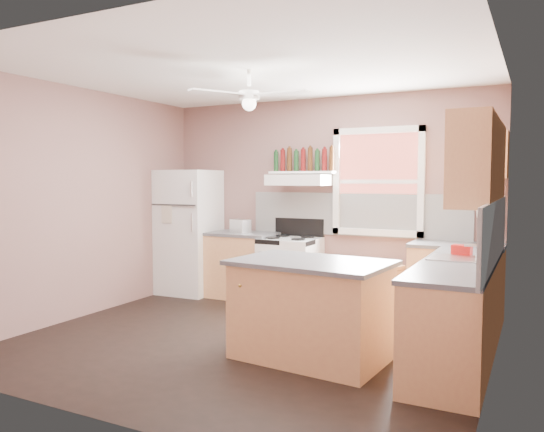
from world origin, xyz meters
The scene contains 32 objects.
floor centered at (0.00, 0.00, 0.00)m, with size 4.50×4.50×0.00m, color black.
ceiling centered at (0.00, 0.00, 2.70)m, with size 4.50×4.50×0.00m, color white.
wall_back centered at (0.00, 2.02, 1.35)m, with size 4.50×0.05×2.70m, color #7F5B55.
wall_right centered at (2.27, 0.00, 1.35)m, with size 0.05×4.00×2.70m, color #7F5B55.
wall_left centered at (-2.27, 0.00, 1.35)m, with size 0.05×4.00×2.70m, color #7F5B55.
backsplash_back centered at (0.45, 1.99, 1.18)m, with size 2.90×0.03×0.55m, color white.
backsplash_right centered at (2.23, 0.30, 1.18)m, with size 0.03×2.60×0.55m, color white.
window_view centered at (0.75, 1.98, 1.60)m, with size 1.00×0.02×1.20m, color maroon.
window_frame centered at (0.75, 1.96, 1.60)m, with size 1.16×0.07×1.36m, color white.
refrigerator centered at (-1.89, 1.61, 0.88)m, with size 0.74×0.72×1.76m, color white.
base_cabinet_left centered at (-1.06, 1.70, 0.43)m, with size 0.90×0.60×0.86m, color tan.
counter_left centered at (-1.06, 1.70, 0.88)m, with size 0.92×0.62×0.04m, color #49494C.
toaster centered at (-1.08, 1.68, 0.99)m, with size 0.28×0.16×0.18m, color silver.
stove centered at (-0.33, 1.68, 0.43)m, with size 0.71×0.64×0.86m, color white.
range_hood centered at (-0.23, 1.75, 1.62)m, with size 0.78×0.50×0.14m, color white.
bottle_shelf centered at (-0.23, 1.87, 1.72)m, with size 0.90×0.26×0.03m, color white.
cart centered at (0.84, 1.67, 0.28)m, with size 0.55×0.37×0.55m, color tan.
base_cabinet_corner centered at (1.75, 1.70, 0.43)m, with size 1.00×0.60×0.86m, color tan.
base_cabinet_right centered at (1.95, 0.30, 0.43)m, with size 0.60×2.20×0.86m, color tan.
counter_corner centered at (1.75, 1.70, 0.88)m, with size 1.02×0.62×0.04m, color #49494C.
counter_right centered at (1.94, 0.30, 0.88)m, with size 0.62×2.22×0.04m, color #49494C.
sink centered at (1.94, 0.50, 0.90)m, with size 0.55×0.45×0.03m, color silver.
faucet centered at (2.10, 0.50, 0.97)m, with size 0.03×0.03×0.14m, color silver.
upper_cabinet_right centered at (2.08, 0.50, 1.78)m, with size 0.33×1.80×0.76m, color tan.
upper_cabinet_corner centered at (1.95, 1.83, 1.90)m, with size 0.60×0.33×0.52m, color tan.
paper_towel centered at (2.07, 1.86, 1.25)m, with size 0.12×0.12×0.26m, color white.
island centered at (0.75, -0.20, 0.43)m, with size 1.31×0.83×0.86m, color tan.
island_top centered at (0.75, -0.20, 0.88)m, with size 1.39×0.90×0.04m, color #49494C.
ceiling_fan_hub centered at (0.00, 0.00, 2.45)m, with size 0.20×0.20×0.08m, color white.
soap_bottle centered at (2.12, 0.38, 1.01)m, with size 0.09×0.09×0.22m, color silver.
red_caddy centered at (1.92, 0.75, 0.95)m, with size 0.18×0.12×0.10m, color #A6110E.
wine_bottles centered at (-0.23, 1.87, 1.88)m, with size 0.86×0.06×0.31m.
Camera 1 is at (2.57, -4.59, 1.63)m, focal length 35.00 mm.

